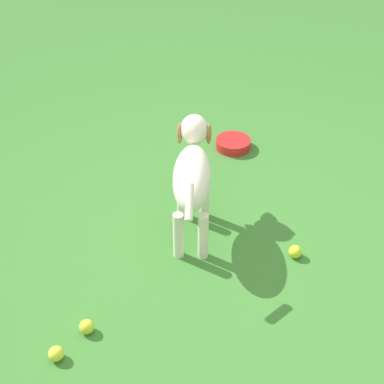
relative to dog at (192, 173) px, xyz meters
name	(u,v)px	position (x,y,z in m)	size (l,w,h in m)	color
ground	(231,267)	(-0.19, 0.29, -0.36)	(14.00, 14.00, 0.00)	#38722D
dog	(192,173)	(0.00, 0.00, 0.00)	(0.21, 0.81, 0.54)	silver
tennis_ball_0	(295,252)	(-0.51, 0.22, -0.33)	(0.07, 0.07, 0.07)	#C8D92A
tennis_ball_1	(56,354)	(0.58, 0.83, -0.33)	(0.07, 0.07, 0.07)	#D1D937
tennis_ball_2	(87,327)	(0.47, 0.69, -0.33)	(0.07, 0.07, 0.07)	#C8D235
water_bowl	(233,144)	(-0.27, -0.79, -0.33)	(0.22, 0.22, 0.06)	red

